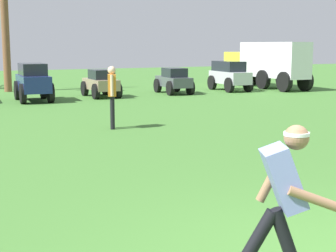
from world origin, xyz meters
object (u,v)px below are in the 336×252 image
Objects in this scene: teammate_near_sideline at (112,91)px; parked_car_slot_g at (229,75)px; parked_car_slot_d at (33,81)px; parked_car_slot_f at (174,80)px; frisbee_thrower at (282,198)px; palm_tree_right_of_centre at (5,21)px; box_truck at (267,62)px; parked_car_slot_e at (101,83)px.

teammate_near_sideline is 11.62m from parked_car_slot_g.
parked_car_slot_g is (8.98, 0.58, -0.02)m from parked_car_slot_d.
parked_car_slot_d reaches higher than parked_car_slot_f.
palm_tree_right_of_centre is at bearing 87.32° from frisbee_thrower.
parked_car_slot_f is (5.59, 7.72, -0.38)m from teammate_near_sideline.
parked_car_slot_e is at bearing -175.12° from box_truck.
box_truck is (5.41, 0.72, 0.67)m from parked_car_slot_f.
teammate_near_sideline reaches higher than frisbee_thrower.
teammate_near_sideline is 0.69× the size of parked_car_slot_f.
parked_car_slot_d is 5.06m from palm_tree_right_of_centre.
box_truck is (8.70, 0.74, 0.67)m from parked_car_slot_e.
frisbee_thrower is 0.59× the size of parked_car_slot_d.
parked_car_slot_e is (2.30, 7.70, -0.38)m from teammate_near_sideline.
parked_car_slot_f is at bearing 0.40° from parked_car_slot_e.
frisbee_thrower is at bearing -121.46° from parked_car_slot_g.
parked_car_slot_e is (2.76, 0.38, -0.18)m from parked_car_slot_d.
frisbee_thrower reaches higher than parked_car_slot_f.
parked_car_slot_g is at bearing 42.83° from teammate_near_sideline.
palm_tree_right_of_centre is at bearing 157.01° from parked_car_slot_g.
frisbee_thrower is 0.24× the size of box_truck.
parked_car_slot_f is 5.50m from box_truck.
parked_car_slot_f is 0.92× the size of parked_car_slot_g.
parked_car_slot_e is at bearing -54.12° from palm_tree_right_of_centre.
parked_car_slot_d is at bearing -172.24° from parked_car_slot_e.
parked_car_slot_d reaches higher than parked_car_slot_e.
box_truck is at bearing 5.58° from parked_car_slot_d.
frisbee_thrower reaches higher than parked_car_slot_d.
frisbee_thrower is 0.58× the size of parked_car_slot_g.
palm_tree_right_of_centre is (-9.18, 3.90, 2.39)m from parked_car_slot_g.
parked_car_slot_f is 0.44× the size of palm_tree_right_of_centre.
frisbee_thrower is at bearing -100.58° from teammate_near_sideline.
parked_car_slot_g is at bearing 3.48° from parked_car_slot_f.
frisbee_thrower is at bearing -94.16° from parked_car_slot_d.
parked_car_slot_g reaches higher than parked_car_slot_f.
frisbee_thrower reaches higher than parked_car_slot_e.
palm_tree_right_of_centre is at bearing 146.89° from parked_car_slot_f.
parked_car_slot_g is (10.14, 16.58, -0.08)m from frisbee_thrower.
parked_car_slot_d is at bearing -176.32° from parked_car_slot_g.
parked_car_slot_d is (-0.46, 7.32, -0.20)m from teammate_near_sideline.
parked_car_slot_f is at bearing -172.43° from box_truck.
parked_car_slot_e is at bearing 7.76° from parked_car_slot_d.
frisbee_thrower is at bearing -92.68° from palm_tree_right_of_centre.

